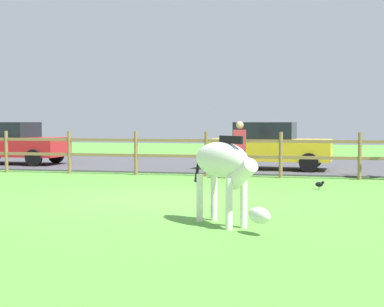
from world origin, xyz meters
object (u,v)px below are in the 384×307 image
parked_car_red (11,143)px  visitor_near_fence (240,147)px  zebra (224,167)px  parked_car_yellow (269,145)px  crow_on_grass (320,184)px

parked_car_red → visitor_near_fence: 9.58m
zebra → parked_car_red: 14.35m
zebra → parked_car_yellow: (-0.23, 10.25, -0.08)m
crow_on_grass → parked_car_red: parked_car_red is taller
crow_on_grass → visitor_near_fence: visitor_near_fence is taller
parked_car_yellow → visitor_near_fence: (-0.55, -2.99, 0.06)m
zebra → parked_car_red: (-9.82, 10.47, -0.08)m
crow_on_grass → visitor_near_fence: (-2.23, 2.04, 0.78)m
zebra → crow_on_grass: zebra is taller
zebra → parked_car_yellow: parked_car_yellow is taller
crow_on_grass → parked_car_red: 12.44m
crow_on_grass → parked_car_yellow: parked_car_yellow is taller
crow_on_grass → visitor_near_fence: bearing=137.5°
parked_car_yellow → parked_car_red: size_ratio=1.02×
parked_car_yellow → visitor_near_fence: 3.04m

